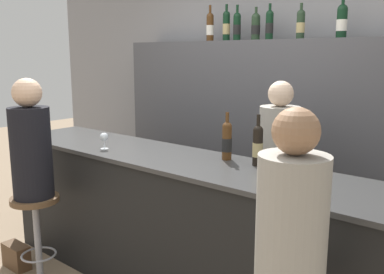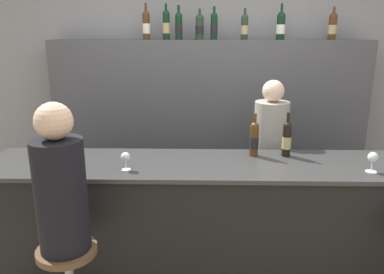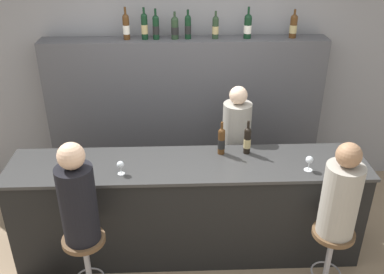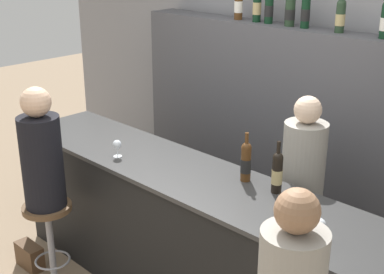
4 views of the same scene
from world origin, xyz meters
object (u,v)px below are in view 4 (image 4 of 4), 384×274
(wine_bottle_backbar_1, at_px, (257,4))
(wine_glass_1, at_px, (319,226))
(bar_stool_left, at_px, (49,224))
(wine_bottle_counter_0, at_px, (246,161))
(wine_bottle_backbar_4, at_px, (306,11))
(guest_seated_left, at_px, (41,154))
(bartender, at_px, (300,211))
(wine_bottle_backbar_5, at_px, (341,15))
(wine_bottle_counter_1, at_px, (277,172))
(wine_glass_0, at_px, (117,145))
(handbag, at_px, (30,256))
(wine_bottle_backbar_0, at_px, (239,3))
(wine_bottle_backbar_2, at_px, (269,7))
(wine_bottle_backbar_3, at_px, (290,10))

(wine_bottle_backbar_1, height_order, wine_glass_1, wine_bottle_backbar_1)
(bar_stool_left, bearing_deg, wine_bottle_counter_0, 32.74)
(wine_bottle_backbar_4, bearing_deg, bar_stool_left, -117.20)
(wine_bottle_backbar_1, distance_m, guest_seated_left, 2.03)
(bartender, bearing_deg, wine_bottle_backbar_5, 106.18)
(wine_bottle_backbar_5, xyz_separation_m, guest_seated_left, (-1.20, -1.77, -0.88))
(wine_bottle_backbar_4, xyz_separation_m, wine_glass_1, (1.02, -1.33, -0.86))
(wine_bottle_counter_1, bearing_deg, wine_bottle_backbar_5, 103.00)
(wine_glass_0, bearing_deg, handbag, -145.61)
(wine_bottle_backbar_0, xyz_separation_m, wine_bottle_backbar_1, (0.19, 0.00, 0.00))
(wine_bottle_counter_0, relative_size, wine_bottle_backbar_5, 1.14)
(wine_glass_0, height_order, guest_seated_left, guest_seated_left)
(wine_glass_0, height_order, bartender, bartender)
(wine_bottle_backbar_2, bearing_deg, wine_bottle_backbar_3, -0.00)
(bartender, bearing_deg, handbag, -146.84)
(wine_bottle_counter_1, bearing_deg, wine_bottle_backbar_0, 139.24)
(wine_glass_1, height_order, handbag, wine_glass_1)
(wine_bottle_backbar_4, distance_m, guest_seated_left, 2.18)
(wine_bottle_backbar_5, bearing_deg, wine_bottle_backbar_0, 180.00)
(wine_glass_1, bearing_deg, wine_bottle_backbar_2, 135.50)
(wine_bottle_backbar_2, xyz_separation_m, wine_glass_1, (1.35, -1.33, -0.86))
(wine_bottle_backbar_3, xyz_separation_m, guest_seated_left, (-0.77, -1.77, -0.88))
(wine_bottle_counter_0, distance_m, wine_bottle_backbar_1, 1.49)
(wine_bottle_backbar_1, xyz_separation_m, wine_glass_0, (-0.17, -1.33, -0.88))
(wine_bottle_backbar_0, height_order, wine_bottle_backbar_2, wine_bottle_backbar_0)
(wine_bottle_backbar_0, xyz_separation_m, bartender, (1.12, -0.63, -1.26))
(wine_bottle_backbar_1, height_order, handbag, wine_bottle_backbar_1)
(bar_stool_left, bearing_deg, bartender, 39.42)
(wine_glass_0, bearing_deg, guest_seated_left, -122.93)
(wine_bottle_backbar_3, distance_m, wine_glass_1, 1.95)
(wine_bottle_backbar_4, distance_m, handbag, 2.86)
(wine_bottle_backbar_5, bearing_deg, wine_glass_1, -61.26)
(wine_bottle_backbar_1, height_order, wine_bottle_backbar_2, wine_bottle_backbar_1)
(bartender, bearing_deg, bar_stool_left, -140.58)
(wine_bottle_counter_0, xyz_separation_m, wine_bottle_backbar_2, (-0.61, 1.00, 0.82))
(bar_stool_left, bearing_deg, wine_bottle_backbar_5, 55.88)
(wine_bottle_backbar_1, height_order, wine_bottle_backbar_4, wine_bottle_backbar_1)
(guest_seated_left, bearing_deg, wine_bottle_backbar_0, 81.48)
(wine_bottle_backbar_5, distance_m, guest_seated_left, 2.31)
(wine_bottle_backbar_0, relative_size, bartender, 0.22)
(wine_bottle_backbar_0, bearing_deg, wine_bottle_backbar_2, 0.00)
(handbag, bearing_deg, wine_bottle_backbar_4, 54.41)
(wine_bottle_backbar_5, bearing_deg, wine_bottle_counter_1, -77.00)
(wine_glass_1, bearing_deg, wine_bottle_backbar_4, 127.45)
(wine_bottle_counter_0, height_order, wine_bottle_backbar_5, wine_bottle_backbar_5)
(wine_bottle_counter_0, xyz_separation_m, wine_bottle_backbar_1, (-0.73, 1.00, 0.83))
(wine_glass_1, bearing_deg, wine_glass_0, 180.00)
(wine_bottle_backbar_0, distance_m, handbag, 2.65)
(wine_bottle_counter_0, distance_m, handbag, 2.01)
(wine_glass_0, relative_size, wine_glass_1, 0.90)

